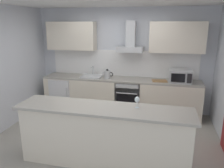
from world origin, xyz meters
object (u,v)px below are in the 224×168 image
(chopping_board, at_px, (160,81))
(kettle, at_px, (107,74))
(oven, at_px, (129,96))
(sink, at_px, (92,76))
(refrigerator, at_px, (64,93))
(range_hood, at_px, (131,42))
(wine_glass, at_px, (137,100))
(microwave, at_px, (180,76))

(chopping_board, bearing_deg, kettle, -179.55)
(oven, distance_m, kettle, 0.76)
(oven, relative_size, sink, 1.60)
(refrigerator, relative_size, sink, 1.70)
(refrigerator, distance_m, range_hood, 2.22)
(sink, distance_m, range_hood, 1.29)
(refrigerator, height_order, sink, sink)
(sink, relative_size, kettle, 1.73)
(kettle, bearing_deg, sink, 173.98)
(sink, relative_size, chopping_board, 1.47)
(wine_glass, bearing_deg, microwave, 69.62)
(refrigerator, bearing_deg, sink, 0.99)
(refrigerator, bearing_deg, wine_glass, -42.80)
(refrigerator, bearing_deg, microwave, -0.49)
(oven, xyz_separation_m, sink, (-0.96, 0.01, 0.47))
(microwave, relative_size, sink, 1.00)
(refrigerator, relative_size, wine_glass, 4.78)
(microwave, bearing_deg, sink, 178.96)
(kettle, xyz_separation_m, chopping_board, (1.26, 0.01, -0.09))
(microwave, xyz_separation_m, kettle, (-1.73, -0.01, -0.04))
(kettle, distance_m, chopping_board, 1.27)
(refrigerator, height_order, microwave, microwave)
(oven, height_order, range_hood, range_hood)
(range_hood, bearing_deg, chopping_board, -11.82)
(microwave, height_order, kettle, microwave)
(oven, relative_size, microwave, 1.60)
(refrigerator, xyz_separation_m, chopping_board, (2.48, -0.02, 0.49))
(sink, height_order, kettle, sink)
(oven, bearing_deg, chopping_board, -1.85)
(oven, height_order, chopping_board, chopping_board)
(oven, bearing_deg, range_hood, 90.00)
(microwave, xyz_separation_m, range_hood, (-1.19, 0.16, 0.74))
(oven, distance_m, refrigerator, 1.75)
(oven, xyz_separation_m, kettle, (-0.53, -0.03, 0.55))
(sink, height_order, range_hood, range_hood)
(wine_glass, bearing_deg, sink, 124.46)
(oven, distance_m, wine_glass, 2.18)
(refrigerator, height_order, chopping_board, chopping_board)
(microwave, height_order, wine_glass, microwave)
(sink, distance_m, wine_glass, 2.49)
(microwave, bearing_deg, chopping_board, 179.48)
(oven, height_order, kettle, kettle)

